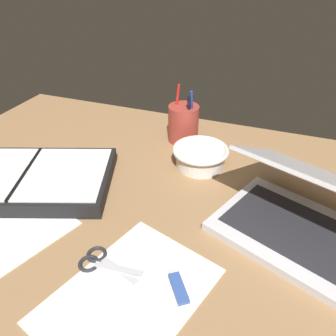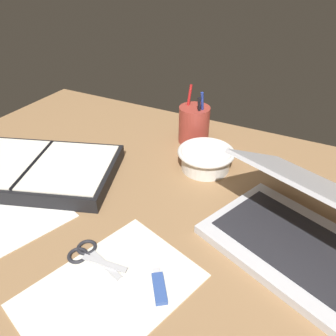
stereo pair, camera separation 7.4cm
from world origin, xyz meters
The scene contains 8 objects.
desk_top centered at (0.00, 0.00, 1.00)cm, with size 140.00×100.00×2.00cm, color #936D47.
laptop centered at (30.15, 5.51, 6.76)cm, with size 38.36×36.69×17.00cm.
bowl centered at (4.23, 21.92, 5.04)cm, with size 14.81×14.81×5.45cm.
pen_cup centered at (-4.48, 34.00, 7.51)cm, with size 8.95×8.95×16.58cm.
planner centered at (-32.56, -1.17, 3.95)cm, with size 45.64×36.19×4.10cm.
scissors centered at (-4.34, -16.04, 2.33)cm, with size 12.16×6.28×0.80cm.
paper_sheet_front centered at (4.03, -20.23, 2.08)cm, with size 20.60×28.65×0.16cm, color silver.
usb_drive centered at (11.28, -16.29, 2.50)cm, with size 5.58×6.73×1.00cm.
Camera 1 is at (21.85, -49.50, 50.16)cm, focal length 35.00 mm.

